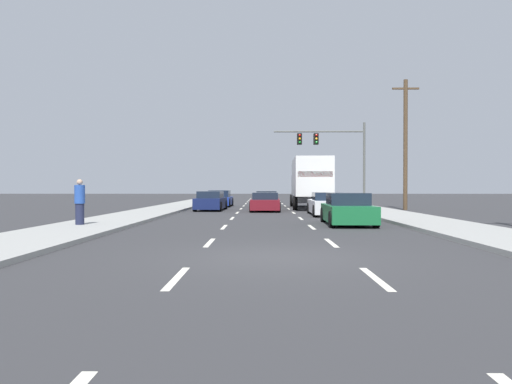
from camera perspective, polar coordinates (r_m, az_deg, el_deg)
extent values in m
plane|color=#333335|center=(35.24, 1.06, -1.91)|extent=(140.00, 140.00, 0.00)
cube|color=#9E9E99|center=(31.05, 13.79, -2.14)|extent=(3.10, 80.00, 0.14)
cube|color=#9E9E99|center=(30.94, -11.57, -2.15)|extent=(3.10, 80.00, 0.14)
cube|color=silver|center=(8.14, -9.77, -10.43)|extent=(0.14, 2.00, 0.01)
cube|color=silver|center=(13.03, -5.76, -6.24)|extent=(0.14, 2.00, 0.01)
cube|color=silver|center=(17.98, -3.98, -4.34)|extent=(0.14, 2.00, 0.01)
cube|color=silver|center=(22.95, -2.97, -3.26)|extent=(0.14, 2.00, 0.01)
cube|color=silver|center=(27.93, -2.32, -2.57)|extent=(0.14, 2.00, 0.01)
cube|color=silver|center=(32.92, -1.87, -2.08)|extent=(0.14, 2.00, 0.01)
cube|color=silver|center=(37.91, -1.54, -1.73)|extent=(0.14, 2.00, 0.01)
cube|color=silver|center=(42.91, -1.28, -1.45)|extent=(0.14, 2.00, 0.01)
cube|color=silver|center=(47.90, -1.08, -1.23)|extent=(0.14, 2.00, 0.01)
cube|color=silver|center=(52.90, -0.91, -1.06)|extent=(0.14, 2.00, 0.01)
cube|color=silver|center=(57.89, -0.78, -0.91)|extent=(0.14, 2.00, 0.01)
cube|color=silver|center=(62.89, -0.67, -0.79)|extent=(0.14, 2.00, 0.01)
cube|color=silver|center=(8.24, 14.59, -10.29)|extent=(0.14, 2.00, 0.01)
cube|color=silver|center=(13.09, 9.28, -6.22)|extent=(0.14, 2.00, 0.01)
cube|color=silver|center=(18.03, 6.89, -4.33)|extent=(0.14, 2.00, 0.01)
cube|color=silver|center=(22.99, 5.53, -3.26)|extent=(0.14, 2.00, 0.01)
cube|color=silver|center=(27.96, 4.66, -2.57)|extent=(0.14, 2.00, 0.01)
cube|color=silver|center=(32.95, 4.05, -2.08)|extent=(0.14, 2.00, 0.01)
cube|color=silver|center=(37.93, 3.61, -1.72)|extent=(0.14, 2.00, 0.01)
cube|color=silver|center=(42.93, 3.26, -1.45)|extent=(0.14, 2.00, 0.01)
cube|color=silver|center=(47.92, 2.99, -1.23)|extent=(0.14, 2.00, 0.01)
cube|color=silver|center=(52.91, 2.77, -1.06)|extent=(0.14, 2.00, 0.01)
cube|color=silver|center=(57.91, 2.59, -0.91)|extent=(0.14, 2.00, 0.01)
cube|color=silver|center=(62.90, 2.43, -0.79)|extent=(0.14, 2.00, 0.01)
cube|color=#1E389E|center=(36.80, -4.48, -1.10)|extent=(1.84, 4.05, 0.62)
cube|color=#192333|center=(36.61, -4.51, -0.21)|extent=(1.59, 2.06, 0.53)
cylinder|color=black|center=(38.35, -5.46, -1.23)|extent=(0.23, 0.64, 0.64)
cylinder|color=black|center=(38.18, -3.01, -1.23)|extent=(0.23, 0.64, 0.64)
cylinder|color=black|center=(35.45, -6.05, -1.38)|extent=(0.23, 0.64, 0.64)
cylinder|color=black|center=(35.27, -3.40, -1.39)|extent=(0.23, 0.64, 0.64)
cube|color=#141E4C|center=(30.83, -5.61, -1.37)|extent=(1.86, 4.23, 0.69)
cube|color=#192333|center=(30.65, -5.65, -0.32)|extent=(1.58, 2.22, 0.45)
cylinder|color=black|center=(32.48, -6.60, -1.57)|extent=(0.24, 0.65, 0.64)
cylinder|color=black|center=(32.26, -3.81, -1.58)|extent=(0.24, 0.65, 0.64)
cylinder|color=black|center=(29.45, -7.57, -1.79)|extent=(0.24, 0.65, 0.64)
cylinder|color=black|center=(29.21, -4.50, -1.81)|extent=(0.24, 0.65, 0.64)
cube|color=black|center=(36.13, 1.30, -1.11)|extent=(1.80, 4.42, 0.65)
cube|color=#192333|center=(35.89, 1.30, -0.25)|extent=(1.56, 2.22, 0.45)
cylinder|color=black|center=(37.80, 0.07, -1.25)|extent=(0.23, 0.64, 0.64)
cylinder|color=black|center=(37.79, 2.53, -1.25)|extent=(0.23, 0.64, 0.64)
cylinder|color=black|center=(34.50, -0.05, -1.43)|extent=(0.23, 0.64, 0.64)
cylinder|color=black|center=(34.50, 2.64, -1.43)|extent=(0.23, 0.64, 0.64)
cube|color=maroon|center=(29.84, 1.18, -1.50)|extent=(1.93, 4.49, 0.62)
cube|color=#192333|center=(29.47, 1.17, -0.50)|extent=(1.65, 2.05, 0.44)
cylinder|color=black|center=(31.54, -0.31, -1.63)|extent=(0.24, 0.65, 0.64)
cylinder|color=black|center=(31.51, 2.77, -1.63)|extent=(0.24, 0.65, 0.64)
cylinder|color=black|center=(28.20, -0.60, -1.89)|extent=(0.24, 0.65, 0.64)
cylinder|color=black|center=(28.17, 2.85, -1.90)|extent=(0.24, 0.65, 0.64)
cube|color=white|center=(32.58, 6.82, 1.83)|extent=(2.64, 6.86, 2.59)
cube|color=red|center=(29.22, 7.34, 2.22)|extent=(2.20, 0.10, 0.36)
cube|color=#B7BABF|center=(37.00, 6.28, 0.31)|extent=(2.41, 2.17, 2.12)
cylinder|color=black|center=(36.96, 4.47, -1.05)|extent=(0.33, 0.97, 0.96)
cylinder|color=black|center=(37.12, 8.08, -1.05)|extent=(0.33, 0.97, 0.96)
cylinder|color=black|center=(31.16, 4.87, -1.36)|extent=(0.33, 0.97, 0.96)
cylinder|color=black|center=(31.35, 9.15, -1.36)|extent=(0.33, 0.97, 0.96)
cube|color=white|center=(25.75, 8.71, -1.77)|extent=(1.80, 4.57, 0.69)
cube|color=#192333|center=(25.40, 8.81, -0.53)|extent=(1.55, 1.97, 0.44)
cylinder|color=black|center=(27.38, 6.61, -1.97)|extent=(0.23, 0.64, 0.64)
cylinder|color=black|center=(27.56, 9.93, -1.96)|extent=(0.23, 0.64, 0.64)
cylinder|color=black|center=(23.96, 7.32, -2.35)|extent=(0.23, 0.64, 0.64)
cylinder|color=black|center=(24.17, 11.10, -2.33)|extent=(0.23, 0.64, 0.64)
cube|color=#196B38|center=(19.44, 11.28, -2.58)|extent=(1.89, 4.05, 0.68)
cube|color=#192333|center=(19.41, 11.29, -0.84)|extent=(1.62, 1.88, 0.50)
cylinder|color=black|center=(20.77, 8.35, -2.81)|extent=(0.24, 0.65, 0.64)
cylinder|color=black|center=(21.02, 12.90, -2.77)|extent=(0.24, 0.65, 0.64)
cylinder|color=black|center=(17.89, 9.38, -3.36)|extent=(0.24, 0.65, 0.64)
cylinder|color=black|center=(18.18, 14.63, -3.31)|extent=(0.24, 0.65, 0.64)
cylinder|color=#595B56|center=(40.97, 13.24, 3.42)|extent=(0.20, 0.20, 7.14)
cylinder|color=#595B56|center=(40.54, 7.81, 7.42)|extent=(7.82, 0.14, 0.14)
cube|color=black|center=(40.43, 7.44, 6.52)|extent=(0.40, 0.56, 0.95)
sphere|color=red|center=(40.16, 7.49, 6.99)|extent=(0.20, 0.20, 0.20)
sphere|color=orange|center=(40.13, 7.49, 6.56)|extent=(0.20, 0.20, 0.20)
sphere|color=green|center=(40.10, 7.49, 6.13)|extent=(0.20, 0.20, 0.20)
cube|color=black|center=(40.29, 5.40, 6.54)|extent=(0.40, 0.56, 0.95)
sphere|color=red|center=(40.02, 5.44, 7.01)|extent=(0.20, 0.20, 0.20)
sphere|color=orange|center=(39.98, 5.44, 6.58)|extent=(0.20, 0.20, 0.20)
sphere|color=green|center=(39.95, 5.44, 6.16)|extent=(0.20, 0.20, 0.20)
cylinder|color=brown|center=(32.88, 18.01, 5.56)|extent=(0.28, 0.28, 8.81)
cube|color=brown|center=(33.43, 18.03, 12.08)|extent=(1.80, 0.12, 0.12)
cylinder|color=#1E233F|center=(18.62, -20.97, -2.56)|extent=(0.32, 0.32, 0.80)
cylinder|color=#264CA5|center=(18.59, -20.98, -0.26)|extent=(0.38, 0.38, 0.70)
sphere|color=tan|center=(18.59, -20.99, 1.15)|extent=(0.22, 0.22, 0.22)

